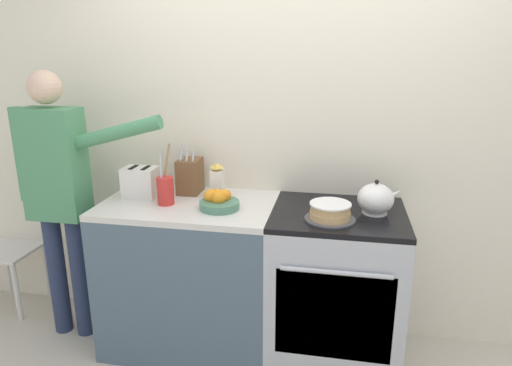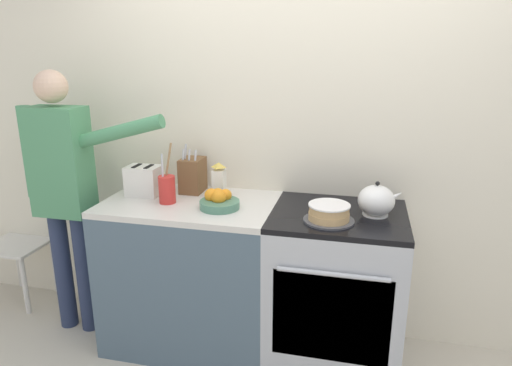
{
  "view_description": "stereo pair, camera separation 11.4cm",
  "coord_description": "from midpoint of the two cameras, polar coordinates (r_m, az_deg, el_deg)",
  "views": [
    {
      "loc": [
        0.24,
        -2.08,
        1.79
      ],
      "look_at": [
        -0.21,
        0.29,
        1.08
      ],
      "focal_mm": 32.0,
      "sensor_mm": 36.0,
      "label": 1
    },
    {
      "loc": [
        0.35,
        -2.05,
        1.79
      ],
      "look_at": [
        -0.21,
        0.29,
        1.08
      ],
      "focal_mm": 32.0,
      "sensor_mm": 36.0,
      "label": 2
    }
  ],
  "objects": [
    {
      "name": "knife_block",
      "position": [
        2.85,
        -6.79,
        1.0
      ],
      "size": [
        0.13,
        0.17,
        0.3
      ],
      "color": "brown",
      "rests_on": "counter_cabinet"
    },
    {
      "name": "dining_chair",
      "position": [
        3.74,
        -26.19,
        -5.67
      ],
      "size": [
        0.4,
        0.4,
        0.85
      ],
      "rotation": [
        0.0,
        0.0,
        0.39
      ],
      "color": "silver",
      "rests_on": "ground_plane"
    },
    {
      "name": "toaster",
      "position": [
        2.83,
        -12.75,
        0.27
      ],
      "size": [
        0.21,
        0.14,
        0.18
      ],
      "color": "silver",
      "rests_on": "counter_cabinet"
    },
    {
      "name": "layer_cake",
      "position": [
        2.4,
        10.46,
        -3.76
      ],
      "size": [
        0.26,
        0.26,
        0.09
      ],
      "color": "#4C4C51",
      "rests_on": "stove_range"
    },
    {
      "name": "stove_range",
      "position": [
        2.73,
        11.03,
        -12.95
      ],
      "size": [
        0.73,
        0.67,
        0.93
      ],
      "color": "#B7BABF",
      "rests_on": "ground_plane"
    },
    {
      "name": "fruit_bowl",
      "position": [
        2.56,
        -3.4,
        -2.16
      ],
      "size": [
        0.22,
        0.22,
        0.11
      ],
      "color": "#4C7F66",
      "rests_on": "counter_cabinet"
    },
    {
      "name": "milk_carton",
      "position": [
        2.71,
        -3.45,
        0.23
      ],
      "size": [
        0.07,
        0.07,
        0.22
      ],
      "color": "white",
      "rests_on": "counter_cabinet"
    },
    {
      "name": "person_baker",
      "position": [
        3.0,
        -21.86,
        0.06
      ],
      "size": [
        0.94,
        0.2,
        1.68
      ],
      "rotation": [
        0.0,
        0.0,
        -0.2
      ],
      "color": "#283351",
      "rests_on": "ground_plane"
    },
    {
      "name": "utensil_crock",
      "position": [
        2.67,
        -9.87,
        -0.7
      ],
      "size": [
        0.1,
        0.1,
        0.35
      ],
      "color": "red",
      "rests_on": "counter_cabinet"
    },
    {
      "name": "wall_back",
      "position": [
        2.78,
        7.13,
        6.21
      ],
      "size": [
        8.0,
        0.04,
        2.6
      ],
      "color": "silver",
      "rests_on": "ground_plane"
    },
    {
      "name": "tea_kettle",
      "position": [
        2.53,
        16.1,
        -2.14
      ],
      "size": [
        0.24,
        0.19,
        0.19
      ],
      "color": "white",
      "rests_on": "stove_range"
    },
    {
      "name": "counter_cabinet",
      "position": [
        2.88,
        -6.81,
        -11.11
      ],
      "size": [
        1.0,
        0.64,
        0.93
      ],
      "color": "#4C6070",
      "rests_on": "ground_plane"
    }
  ]
}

